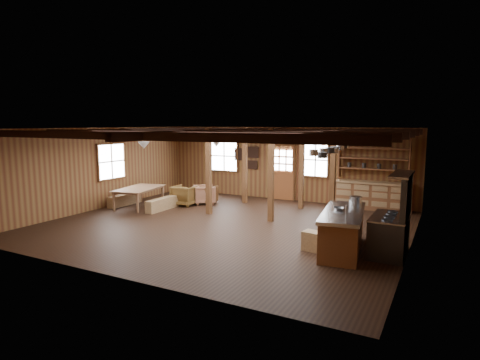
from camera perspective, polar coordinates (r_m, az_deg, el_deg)
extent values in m
cube|color=black|center=(11.83, -2.06, -6.40)|extent=(10.00, 9.00, 0.02)
cube|color=black|center=(11.46, -2.13, 7.39)|extent=(10.00, 9.00, 0.02)
cube|color=brown|center=(14.69, -19.32, 1.58)|extent=(0.02, 9.00, 2.80)
cube|color=brown|center=(10.08, 23.47, -1.41)|extent=(0.02, 9.00, 2.80)
cube|color=brown|center=(15.61, 6.16, 2.34)|extent=(10.00, 0.02, 2.80)
cube|color=brown|center=(8.02, -18.35, -3.44)|extent=(10.00, 0.02, 2.80)
cube|color=black|center=(8.60, -13.87, 6.08)|extent=(9.80, 0.12, 0.18)
cube|color=black|center=(9.77, -8.00, 6.44)|extent=(9.80, 0.12, 0.18)
cube|color=black|center=(11.03, -3.43, 6.68)|extent=(9.80, 0.12, 0.18)
cube|color=black|center=(12.34, 0.20, 6.84)|extent=(9.80, 0.12, 0.18)
cube|color=black|center=(13.68, 3.12, 6.95)|extent=(9.80, 0.12, 0.18)
cube|color=black|center=(14.87, 5.22, 7.01)|extent=(9.80, 0.12, 0.18)
cube|color=black|center=(11.46, -2.13, 6.74)|extent=(0.18, 8.82, 0.18)
cube|color=#4D2A16|center=(13.02, -4.49, 1.23)|extent=(0.15, 0.15, 2.80)
cube|color=#4D2A16|center=(14.83, 0.70, 2.09)|extent=(0.15, 0.15, 2.80)
cube|color=#4D2A16|center=(12.00, 4.43, 0.65)|extent=(0.15, 0.15, 2.80)
cube|color=#4D2A16|center=(13.97, 8.76, 1.63)|extent=(0.15, 0.15, 2.80)
cube|color=#4D2A16|center=(12.43, 13.07, 0.72)|extent=(0.15, 0.15, 2.80)
cube|color=brown|center=(15.66, 6.04, -0.78)|extent=(0.90, 0.06, 1.10)
cube|color=#4D2A16|center=(15.77, 4.44, 1.14)|extent=(0.06, 0.08, 2.10)
cube|color=#4D2A16|center=(15.42, 7.72, 0.94)|extent=(0.06, 0.08, 2.10)
cube|color=#4D2A16|center=(15.50, 6.12, 4.97)|extent=(1.02, 0.08, 0.06)
cube|color=white|center=(15.54, 6.09, 2.87)|extent=(0.84, 0.02, 0.90)
cube|color=white|center=(16.67, -2.24, 3.43)|extent=(1.20, 0.02, 1.20)
cube|color=#4D2A16|center=(16.67, -2.24, 3.43)|extent=(1.32, 0.06, 1.32)
cube|color=white|center=(15.11, 10.70, 2.82)|extent=(0.90, 0.02, 1.20)
cube|color=#4D2A16|center=(15.11, 10.70, 2.82)|extent=(1.02, 0.06, 1.32)
cube|color=white|center=(14.98, -17.83, 2.53)|extent=(0.02, 1.20, 1.20)
cube|color=#4D2A16|center=(14.98, -17.83, 2.53)|extent=(0.14, 1.24, 1.32)
cube|color=beige|center=(16.05, 1.79, 3.97)|extent=(0.50, 0.03, 0.40)
cube|color=black|center=(16.04, 1.78, 3.97)|extent=(0.55, 0.02, 0.45)
cube|color=beige|center=(16.33, -0.11, 3.69)|extent=(0.35, 0.03, 0.45)
cube|color=black|center=(16.32, -0.13, 3.69)|extent=(0.40, 0.02, 0.50)
cube|color=beige|center=(16.09, 1.78, 2.20)|extent=(0.40, 0.03, 0.30)
cube|color=black|center=(16.08, 1.77, 2.19)|extent=(0.45, 0.02, 0.35)
cube|color=brown|center=(14.54, 18.21, -2.22)|extent=(2.50, 0.55, 0.90)
cube|color=brown|center=(14.44, 18.28, -0.36)|extent=(2.55, 0.60, 0.06)
cube|color=brown|center=(14.46, 18.41, 1.52)|extent=(2.30, 0.35, 0.04)
cube|color=brown|center=(14.42, 18.47, 2.90)|extent=(2.30, 0.35, 0.04)
cube|color=brown|center=(14.40, 18.53, 4.29)|extent=(2.30, 0.35, 0.04)
cube|color=brown|center=(14.65, 14.03, 3.15)|extent=(0.04, 0.35, 1.40)
cube|color=brown|center=(14.28, 23.03, 2.63)|extent=(0.04, 0.35, 1.40)
cylinder|color=#313134|center=(13.21, -13.56, 6.24)|extent=(0.02, 0.02, 0.45)
cone|color=white|center=(13.22, -13.51, 4.84)|extent=(0.36, 0.36, 0.22)
cylinder|color=#313134|center=(13.94, -3.40, 6.53)|extent=(0.02, 0.02, 0.45)
cone|color=white|center=(13.96, -3.38, 5.20)|extent=(0.36, 0.36, 0.22)
cylinder|color=#313134|center=(10.60, 12.87, 5.74)|extent=(0.04, 3.00, 0.04)
cylinder|color=#313134|center=(9.32, 10.48, 4.89)|extent=(0.01, 0.01, 0.20)
cylinder|color=#B2B5B9|center=(9.33, 10.45, 3.84)|extent=(0.20, 0.20, 0.14)
cylinder|color=#313134|center=(9.61, 11.68, 4.73)|extent=(0.01, 0.01, 0.28)
cylinder|color=#313134|center=(9.63, 11.64, 3.50)|extent=(0.22, 0.22, 0.14)
cylinder|color=#313134|center=(9.96, 11.83, 5.02)|extent=(0.01, 0.01, 0.21)
cylinder|color=#B2B5B9|center=(9.97, 11.81, 4.02)|extent=(0.20, 0.20, 0.14)
cylinder|color=#313134|center=(10.27, 12.66, 5.10)|extent=(0.01, 0.01, 0.21)
cylinder|color=#313134|center=(10.28, 12.64, 4.14)|extent=(0.22, 0.22, 0.14)
cylinder|color=#313134|center=(10.58, 13.37, 5.10)|extent=(0.01, 0.01, 0.23)
cylinder|color=#B2B5B9|center=(10.59, 13.34, 4.10)|extent=(0.18, 0.18, 0.14)
cylinder|color=#313134|center=(10.93, 13.32, 5.22)|extent=(0.01, 0.01, 0.22)
cylinder|color=#313134|center=(10.94, 13.29, 4.29)|extent=(0.21, 0.21, 0.14)
cylinder|color=#313134|center=(11.24, 14.12, 5.33)|extent=(0.01, 0.01, 0.19)
cylinder|color=#B2B5B9|center=(11.25, 14.09, 4.50)|extent=(0.21, 0.21, 0.14)
cylinder|color=#313134|center=(11.57, 14.53, 5.47)|extent=(0.01, 0.01, 0.16)
cylinder|color=#313134|center=(11.57, 14.51, 4.74)|extent=(0.19, 0.19, 0.14)
cylinder|color=#313134|center=(11.91, 14.68, 5.49)|extent=(0.01, 0.01, 0.17)
cylinder|color=#B2B5B9|center=(11.91, 14.65, 4.74)|extent=(0.27, 0.27, 0.14)
cube|color=brown|center=(9.69, 14.36, -7.23)|extent=(1.13, 2.49, 0.86)
cube|color=#B2B5B9|center=(9.57, 14.46, -4.52)|extent=(1.22, 2.60, 0.08)
cylinder|color=#313134|center=(9.00, 13.57, -5.28)|extent=(0.44, 0.44, 0.06)
cylinder|color=#B2B5B9|center=(8.93, 14.85, -4.45)|extent=(0.03, 0.03, 0.30)
cube|color=brown|center=(9.59, 10.34, -8.53)|extent=(0.56, 0.44, 0.45)
cube|color=#313134|center=(9.72, 20.44, -7.47)|extent=(0.75, 1.41, 0.85)
cube|color=#B2B5B9|center=(9.62, 20.57, -4.92)|extent=(0.77, 1.43, 0.04)
cube|color=#313134|center=(9.49, 22.63, -2.12)|extent=(0.12, 1.41, 0.94)
cube|color=#B2B5B9|center=(9.44, 22.06, 0.75)|extent=(0.40, 1.51, 0.05)
imported|color=brown|center=(14.60, -13.97, -2.43)|extent=(1.45, 2.14, 0.69)
cube|color=brown|center=(15.13, -16.08, -2.70)|extent=(0.27, 1.46, 0.40)
cube|color=brown|center=(14.01, -10.96, -3.36)|extent=(0.28, 1.49, 0.41)
imported|color=brown|center=(14.62, -7.88, -2.18)|extent=(0.83, 0.85, 0.73)
imported|color=brown|center=(14.91, -4.94, -2.04)|extent=(0.72, 0.74, 0.67)
imported|color=#9B6346|center=(14.86, -5.06, -2.05)|extent=(1.05, 1.05, 0.68)
cylinder|color=#B2B5B9|center=(10.49, 16.09, -2.75)|extent=(0.31, 0.31, 0.18)
imported|color=silver|center=(9.66, 13.84, -3.97)|extent=(0.29, 0.29, 0.06)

